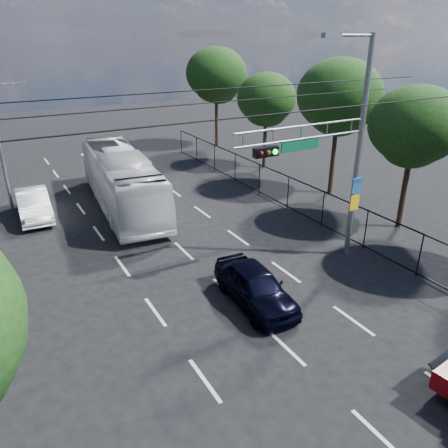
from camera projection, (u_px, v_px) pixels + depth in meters
ground at (381, 437)px, 11.11m from camera, size 120.00×120.00×0.00m
lane_markings at (167, 235)px, 22.28m from camera, size 6.12×38.00×0.01m
signal_mast at (338, 146)px, 17.78m from camera, size 6.43×0.39×9.50m
streetlight_left at (2, 142)px, 24.24m from camera, size 2.09×0.22×7.08m
utility_wires at (214, 103)px, 15.28m from camera, size 22.00×5.04×0.74m
fence_right at (308, 202)px, 23.85m from camera, size 0.06×34.03×2.00m
tree_right_b at (414, 132)px, 21.36m from camera, size 4.50×4.50×7.31m
tree_right_c at (339, 102)px, 26.15m from camera, size 5.10×5.10×8.29m
tree_right_d at (266, 103)px, 31.91m from camera, size 4.32×4.32×7.02m
tree_right_e at (216, 78)px, 37.95m from camera, size 5.28×5.28×8.58m
navy_hatchback at (255, 286)px, 16.41m from camera, size 2.01×4.46×1.48m
white_bus at (122, 180)px, 25.37m from camera, size 3.89×12.01×3.29m
white_van at (34, 204)px, 24.20m from camera, size 1.80×4.72×1.54m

